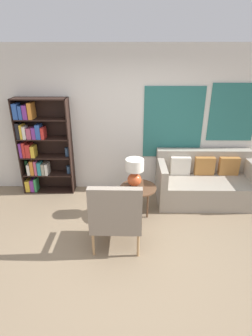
% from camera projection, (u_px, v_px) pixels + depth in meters
% --- Properties ---
extents(ground_plane, '(14.00, 14.00, 0.00)m').
position_uv_depth(ground_plane, '(125.00, 255.00, 3.57)').
color(ground_plane, '#847056').
extents(wall_back, '(6.40, 0.08, 2.70)m').
position_uv_depth(wall_back, '(130.00, 122.00, 4.88)').
color(wall_back, silver).
rests_on(wall_back, ground_plane).
extents(bookshelf, '(0.97, 0.30, 1.82)m').
position_uv_depth(bookshelf, '(39.00, 147.00, 4.91)').
color(bookshelf, black).
rests_on(bookshelf, ground_plane).
extents(armchair, '(0.70, 0.60, 1.03)m').
position_uv_depth(armchair, '(116.00, 215.00, 3.47)').
color(armchair, tan).
rests_on(armchair, ground_plane).
extents(couch, '(1.75, 0.90, 0.88)m').
position_uv_depth(couch, '(205.00, 182.00, 4.85)').
color(couch, '#9E9384').
rests_on(couch, ground_plane).
extents(side_table, '(0.60, 0.60, 0.52)m').
position_uv_depth(side_table, '(138.00, 190.00, 4.30)').
color(side_table, brown).
rests_on(side_table, ground_plane).
extents(table_lamp, '(0.30, 0.30, 0.47)m').
position_uv_depth(table_lamp, '(135.00, 171.00, 4.22)').
color(table_lamp, '#C65128').
rests_on(table_lamp, side_table).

